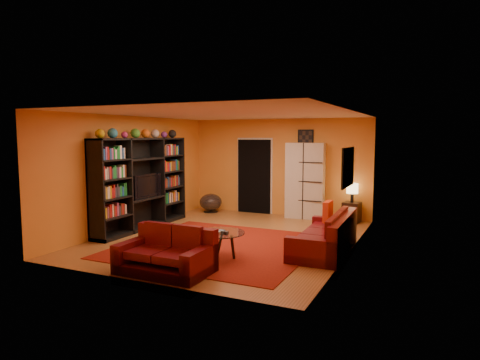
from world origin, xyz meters
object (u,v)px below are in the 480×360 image
at_px(loveseat, 168,254).
at_px(coffee_table, 219,235).
at_px(table_lamp, 352,189).
at_px(side_table, 352,212).
at_px(storage_cabinet, 305,181).
at_px(bowl_chair, 211,202).
at_px(tv, 144,186).
at_px(sofa, 329,237).
at_px(entertainment_unit, 142,183).

height_order(loveseat, coffee_table, loveseat).
height_order(coffee_table, table_lamp, table_lamp).
bearing_deg(side_table, storage_cabinet, 177.65).
xyz_separation_m(bowl_chair, side_table, (3.86, 0.25, -0.03)).
bearing_deg(tv, bowl_chair, -8.89).
bearing_deg(table_lamp, storage_cabinet, 177.65).
bearing_deg(sofa, side_table, 90.39).
relative_size(entertainment_unit, tv, 3.12).
bearing_deg(loveseat, bowl_chair, 21.79).
distance_m(tv, sofa, 4.42).
relative_size(loveseat, table_lamp, 3.08).
height_order(sofa, loveseat, same).
relative_size(entertainment_unit, loveseat, 2.06).
bearing_deg(entertainment_unit, tv, 16.00).
height_order(loveseat, side_table, loveseat).
bearing_deg(loveseat, tv, 43.97).
bearing_deg(bowl_chair, side_table, 3.70).
bearing_deg(side_table, tv, -147.25).
bearing_deg(storage_cabinet, table_lamp, -7.00).
bearing_deg(tv, side_table, -57.25).
distance_m(coffee_table, side_table, 4.43).
distance_m(tv, bowl_chair, 2.62).
height_order(entertainment_unit, table_lamp, entertainment_unit).
xyz_separation_m(loveseat, bowl_chair, (-1.92, 4.92, -0.01)).
relative_size(loveseat, coffee_table, 1.61).
bearing_deg(tv, table_lamp, -57.25).
height_order(entertainment_unit, loveseat, entertainment_unit).
bearing_deg(sofa, loveseat, -134.39).
distance_m(entertainment_unit, coffee_table, 3.15).
relative_size(coffee_table, side_table, 1.81).
height_order(bowl_chair, table_lamp, table_lamp).
relative_size(entertainment_unit, sofa, 1.36).
distance_m(tv, storage_cabinet, 4.12).
bearing_deg(storage_cabinet, loveseat, -102.54).
height_order(loveseat, bowl_chair, loveseat).
height_order(sofa, bowl_chair, sofa).
distance_m(loveseat, storage_cabinet, 5.31).
relative_size(bowl_chair, table_lamp, 1.33).
bearing_deg(tv, coffee_table, -117.63).
relative_size(tv, loveseat, 0.66).
height_order(entertainment_unit, coffee_table, entertainment_unit).
bearing_deg(entertainment_unit, bowl_chair, 80.04).
xyz_separation_m(tv, side_table, (4.25, 2.74, -0.75)).
height_order(entertainment_unit, bowl_chair, entertainment_unit).
distance_m(loveseat, table_lamp, 5.55).
bearing_deg(coffee_table, loveseat, -110.74).
bearing_deg(tv, loveseat, -136.45).
xyz_separation_m(storage_cabinet, table_lamp, (1.22, -0.05, -0.15)).
height_order(tv, bowl_chair, tv).
bearing_deg(coffee_table, tv, 152.37).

